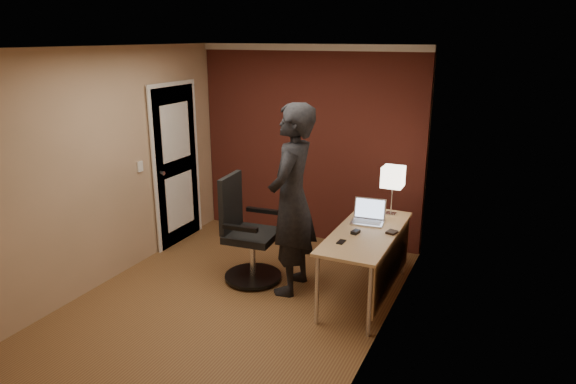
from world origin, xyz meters
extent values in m
plane|color=brown|center=(0.00, 0.00, 0.00)|extent=(4.00, 4.00, 0.00)
plane|color=white|center=(0.00, 0.00, 2.50)|extent=(4.00, 4.00, 0.00)
plane|color=tan|center=(0.00, 2.00, 1.25)|extent=(3.00, 0.00, 3.00)
plane|color=tan|center=(0.00, -2.00, 1.25)|extent=(3.00, 0.00, 3.00)
plane|color=tan|center=(-1.50, 0.00, 1.25)|extent=(0.00, 4.00, 4.00)
plane|color=tan|center=(1.50, 0.00, 1.25)|extent=(0.00, 4.00, 4.00)
cube|color=maroon|center=(0.00, 1.97, 1.25)|extent=(2.98, 0.06, 2.50)
cube|color=silver|center=(0.00, 1.96, 2.46)|extent=(3.00, 0.08, 0.08)
cube|color=silver|center=(0.00, -1.96, 2.46)|extent=(3.00, 0.08, 0.08)
cube|color=silver|center=(-1.46, 0.00, 2.46)|extent=(0.08, 4.00, 0.08)
cube|color=silver|center=(1.46, 0.00, 2.46)|extent=(0.08, 4.00, 0.08)
cube|color=silver|center=(-1.48, 1.10, 1.00)|extent=(0.05, 0.82, 2.02)
cube|color=silver|center=(-1.46, 1.10, 1.00)|extent=(0.02, 0.92, 2.12)
cylinder|color=silver|center=(-1.43, 0.77, 1.00)|extent=(0.05, 0.05, 0.05)
cube|color=silver|center=(-1.49, 0.45, 1.15)|extent=(0.02, 0.08, 0.12)
cube|color=tan|center=(1.18, 0.62, 0.71)|extent=(0.60, 1.50, 0.03)
cube|color=tan|center=(1.46, 0.62, 0.43)|extent=(0.02, 1.38, 0.54)
cylinder|color=silver|center=(0.93, -0.07, 0.35)|extent=(0.04, 0.04, 0.70)
cylinder|color=silver|center=(0.93, 1.31, 0.35)|extent=(0.04, 0.04, 0.70)
cylinder|color=silver|center=(1.43, -0.07, 0.35)|extent=(0.04, 0.04, 0.70)
cylinder|color=silver|center=(1.43, 1.31, 0.35)|extent=(0.04, 0.04, 0.70)
cube|color=silver|center=(1.28, 1.21, 0.74)|extent=(0.11, 0.11, 0.01)
cylinder|color=silver|center=(1.28, 1.21, 0.90)|extent=(0.01, 0.01, 0.30)
cube|color=white|center=(1.28, 1.21, 1.16)|extent=(0.22, 0.22, 0.22)
cube|color=silver|center=(1.12, 0.84, 0.74)|extent=(0.35, 0.26, 0.01)
cube|color=silver|center=(1.11, 0.96, 0.85)|extent=(0.33, 0.09, 0.22)
cube|color=#B2CCF2|center=(1.11, 0.95, 0.85)|extent=(0.30, 0.07, 0.19)
cube|color=gray|center=(1.12, 0.83, 0.75)|extent=(0.29, 0.16, 0.00)
cube|color=black|center=(1.10, 0.51, 0.75)|extent=(0.08, 0.11, 0.03)
cube|color=black|center=(1.05, 0.24, 0.73)|extent=(0.07, 0.12, 0.01)
cube|color=black|center=(1.42, 0.67, 0.74)|extent=(0.11, 0.13, 0.02)
cylinder|color=black|center=(-0.04, 0.48, 0.04)|extent=(0.63, 0.63, 0.03)
cylinder|color=silver|center=(-0.04, 0.48, 0.28)|extent=(0.07, 0.07, 0.47)
cube|color=black|center=(-0.04, 0.48, 0.53)|extent=(0.56, 0.56, 0.08)
cube|color=black|center=(-0.29, 0.46, 0.87)|extent=(0.09, 0.47, 0.62)
cube|color=black|center=(-0.07, 0.77, 0.72)|extent=(0.38, 0.09, 0.04)
cube|color=black|center=(-0.02, 0.19, 0.72)|extent=(0.38, 0.09, 0.04)
imported|color=black|center=(0.43, 0.48, 0.99)|extent=(0.53, 0.76, 1.98)
camera|label=1|loc=(2.47, -4.04, 2.60)|focal=32.00mm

